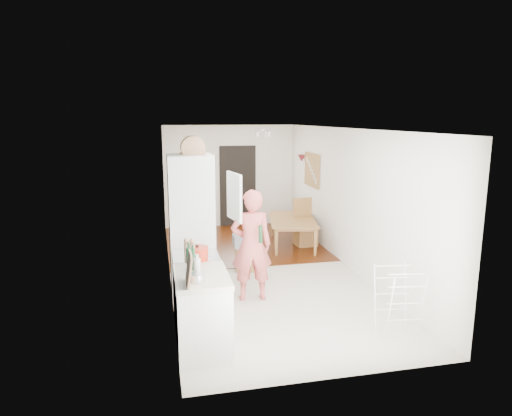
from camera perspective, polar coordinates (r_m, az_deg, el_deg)
name	(u,v)px	position (r m, az deg, el deg)	size (l,w,h in m)	color
room_shell	(262,202)	(7.89, 0.69, 0.78)	(3.20, 7.00, 2.50)	white
floor	(261,270)	(8.22, 0.67, -7.82)	(3.20, 7.00, 0.01)	beige
wood_floor_overlay	(242,243)	(9.94, -1.73, -4.35)	(3.20, 3.30, 0.01)	#561D08
sage_wall_panel	(171,188)	(5.63, -10.57, 2.48)	(0.02, 3.00, 1.30)	slate
tile_splashback	(176,257)	(5.25, -10.03, -6.00)	(0.02, 1.90, 0.50)	black
doorway_recess	(238,186)	(11.34, -2.29, 2.74)	(0.90, 0.04, 2.00)	black
base_cabinet	(202,314)	(5.52, -6.73, -13.01)	(0.60, 0.90, 0.86)	white
worktop	(201,277)	(5.35, -6.85, -8.51)	(0.62, 0.92, 0.06)	#F2E4CF
range_cooker	(197,290)	(6.20, -7.44, -10.10)	(0.60, 0.60, 0.88)	white
cooker_top	(196,257)	(6.05, -7.55, -6.04)	(0.60, 0.60, 0.04)	silver
fridge_housing	(192,226)	(6.99, -8.06, -2.19)	(0.66, 0.66, 2.15)	white
fridge_door	(234,197)	(6.67, -2.74, 1.43)	(0.56, 0.04, 0.70)	white
fridge_interior	(211,194)	(6.92, -5.61, 1.75)	(0.02, 0.52, 0.66)	white
pinboard	(312,170)	(10.09, 7.04, 4.74)	(0.03, 0.90, 0.70)	tan
pinboard_frame	(312,170)	(10.09, 6.96, 4.74)	(0.01, 0.94, 0.74)	#9E673D
wall_sconce	(301,158)	(10.67, 5.71, 6.21)	(0.18, 0.18, 0.16)	maroon
person	(251,235)	(6.70, -0.58, -3.45)	(0.72, 0.47, 1.97)	#D55A55
dining_table	(294,234)	(9.70, 4.72, -3.31)	(1.42, 0.79, 0.50)	#9E673D
dining_chair	(306,223)	(9.69, 6.22, -1.83)	(0.42, 0.42, 1.00)	#9E673D
stool	(245,258)	(8.19, -1.33, -6.22)	(0.34, 0.34, 0.45)	#9E673D
grey_drape	(245,240)	(8.09, -1.35, -4.07)	(0.42, 0.42, 0.19)	gray
drying_rack	(398,302)	(6.05, 17.33, -11.12)	(0.45, 0.41, 0.88)	white
bread_bin	(193,148)	(6.86, -7.94, 7.47)	(0.37, 0.35, 0.19)	tan
red_casserole	(197,253)	(5.83, -7.36, -5.64)	(0.28, 0.28, 0.17)	red
steel_pan	(197,278)	(5.09, -7.42, -8.65)	(0.18, 0.18, 0.09)	silver
held_bottle	(260,234)	(6.52, 0.57, -3.27)	(0.06, 0.06, 0.26)	#194020
bottle_a	(189,259)	(5.43, -8.37, -6.33)	(0.07, 0.07, 0.28)	#194020
bottle_b	(193,260)	(5.46, -7.87, -6.40)	(0.06, 0.06, 0.25)	#194020
bottle_c	(197,267)	(5.27, -7.38, -7.32)	(0.08, 0.08, 0.20)	silver
pepper_mill_front	(192,252)	(5.80, -7.98, -5.46)	(0.06, 0.06, 0.22)	tan
pepper_mill_back	(187,252)	(5.79, -8.66, -5.47)	(0.06, 0.06, 0.23)	tan
chopping_boards	(189,269)	(4.96, -8.37, -7.59)	(0.04, 0.26, 0.36)	tan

